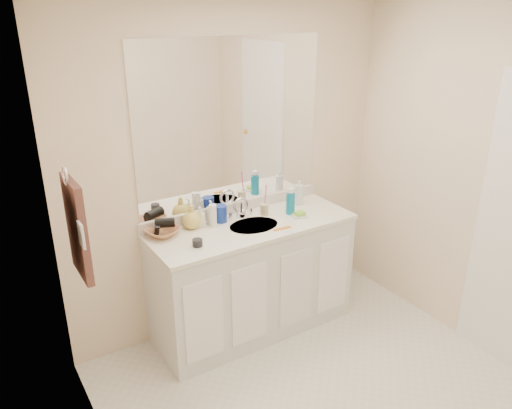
{
  "coord_description": "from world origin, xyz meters",
  "views": [
    {
      "loc": [
        -1.73,
        -1.76,
        2.36
      ],
      "look_at": [
        0.0,
        0.97,
        1.05
      ],
      "focal_mm": 35.0,
      "sensor_mm": 36.0,
      "label": 1
    }
  ],
  "objects": [
    {
      "name": "orange_comb",
      "position": [
        0.13,
        0.84,
        0.88
      ],
      "size": [
        0.14,
        0.04,
        0.01
      ],
      "primitive_type": "cube",
      "rotation": [
        0.0,
        0.0,
        -0.08
      ],
      "color": "orange",
      "rests_on": "countertop"
    },
    {
      "name": "soap_bottle_cream",
      "position": [
        -0.33,
        1.2,
        0.95
      ],
      "size": [
        0.09,
        0.09,
        0.15
      ],
      "primitive_type": "imported",
      "rotation": [
        0.0,
        0.0,
        -0.37
      ],
      "color": "beige",
      "rests_on": "countertop"
    },
    {
      "name": "hair_dryer",
      "position": [
        -0.6,
        1.19,
        0.97
      ],
      "size": [
        0.15,
        0.11,
        0.07
      ],
      "primitive_type": "cylinder",
      "rotation": [
        0.0,
        1.57,
        -0.39
      ],
      "color": "black",
      "rests_on": "wicker_basket"
    },
    {
      "name": "switch_plate",
      "position": [
        -1.27,
        0.57,
        1.3
      ],
      "size": [
        0.01,
        0.08,
        0.13
      ],
      "primitive_type": "cube",
      "color": "silver",
      "rests_on": "wall_left"
    },
    {
      "name": "backsplash",
      "position": [
        0.0,
        1.29,
        0.92
      ],
      "size": [
        1.52,
        0.03,
        0.08
      ],
      "primitive_type": "cube",
      "color": "silver",
      "rests_on": "countertop"
    },
    {
      "name": "clear_pump_bottle",
      "position": [
        0.51,
        1.16,
        0.96
      ],
      "size": [
        0.08,
        0.08,
        0.16
      ],
      "primitive_type": "cylinder",
      "rotation": [
        0.0,
        0.0,
        -0.35
      ],
      "color": "white",
      "rests_on": "countertop"
    },
    {
      "name": "soap_dish",
      "position": [
        0.37,
        0.95,
        0.89
      ],
      "size": [
        0.13,
        0.12,
        0.01
      ],
      "primitive_type": "cube",
      "rotation": [
        0.0,
        0.0,
        -0.32
      ],
      "color": "silver",
      "rests_on": "countertop"
    },
    {
      "name": "countertop",
      "position": [
        0.0,
        1.02,
        0.86
      ],
      "size": [
        1.52,
        0.57,
        0.03
      ],
      "primitive_type": "cube",
      "color": "white",
      "rests_on": "vanity_cabinet"
    },
    {
      "name": "soap_bottle_white",
      "position": [
        -0.24,
        1.2,
        0.97
      ],
      "size": [
        0.08,
        0.08,
        0.17
      ],
      "primitive_type": "imported",
      "rotation": [
        0.0,
        0.0,
        -0.18
      ],
      "color": "silver",
      "rests_on": "countertop"
    },
    {
      "name": "floor",
      "position": [
        0.0,
        0.0,
        0.0
      ],
      "size": [
        2.6,
        2.6,
        0.0
      ],
      "primitive_type": "cube",
      "color": "white",
      "rests_on": "ground"
    },
    {
      "name": "mirror",
      "position": [
        0.0,
        1.29,
        1.56
      ],
      "size": [
        1.48,
        0.01,
        1.2
      ],
      "primitive_type": "cube",
      "color": "white",
      "rests_on": "wall_back"
    },
    {
      "name": "blue_mug",
      "position": [
        -0.17,
        1.19,
        0.94
      ],
      "size": [
        0.1,
        0.1,
        0.12
      ],
      "primitive_type": "cylinder",
      "rotation": [
        0.0,
        0.0,
        -0.13
      ],
      "color": "navy",
      "rests_on": "countertop"
    },
    {
      "name": "wall_back",
      "position": [
        0.0,
        1.3,
        1.2
      ],
      "size": [
        2.6,
        0.02,
        2.4
      ],
      "primitive_type": "cube",
      "color": "#F6E0C1",
      "rests_on": "floor"
    },
    {
      "name": "tan_cup",
      "position": [
        0.17,
        1.12,
        0.92
      ],
      "size": [
        0.06,
        0.06,
        0.09
      ],
      "primitive_type": "cylinder",
      "rotation": [
        0.0,
        0.0,
        -0.0
      ],
      "color": "#C7BE8C",
      "rests_on": "countertop"
    },
    {
      "name": "towel_ring",
      "position": [
        -1.27,
        0.77,
        1.55
      ],
      "size": [
        0.01,
        0.11,
        0.11
      ],
      "primitive_type": "torus",
      "rotation": [
        0.0,
        1.57,
        0.0
      ],
      "color": "silver",
      "rests_on": "wall_left"
    },
    {
      "name": "dark_jar",
      "position": [
        -0.49,
        0.92,
        0.9
      ],
      "size": [
        0.09,
        0.09,
        0.05
      ],
      "primitive_type": "cylinder",
      "rotation": [
        0.0,
        0.0,
        0.35
      ],
      "color": "black",
      "rests_on": "countertop"
    },
    {
      "name": "wall_left",
      "position": [
        -1.3,
        0.0,
        1.2
      ],
      "size": [
        0.02,
        2.6,
        2.4
      ],
      "primitive_type": "cube",
      "color": "#F6E0C1",
      "rests_on": "floor"
    },
    {
      "name": "vanity_cabinet",
      "position": [
        0.0,
        1.02,
        0.42
      ],
      "size": [
        1.5,
        0.55,
        0.85
      ],
      "primitive_type": "cube",
      "color": "silver",
      "rests_on": "floor"
    },
    {
      "name": "extra_white_bottle",
      "position": [
        -0.25,
        1.15,
        0.96
      ],
      "size": [
        0.07,
        0.07,
        0.16
      ],
      "primitive_type": "cylinder",
      "rotation": [
        0.0,
        0.0,
        0.39
      ],
      "color": "white",
      "rests_on": "countertop"
    },
    {
      "name": "sink_basin",
      "position": [
        0.0,
        1.0,
        0.87
      ],
      "size": [
        0.37,
        0.37,
        0.02
      ],
      "primitive_type": "cylinder",
      "color": "beige",
      "rests_on": "countertop"
    },
    {
      "name": "soap_bottle_yellow",
      "position": [
        -0.39,
        1.2,
        0.97
      ],
      "size": [
        0.14,
        0.14,
        0.17
      ],
      "primitive_type": "imported",
      "rotation": [
        0.0,
        0.0,
        -0.09
      ],
      "color": "#DFC757",
      "rests_on": "countertop"
    },
    {
      "name": "wall_right",
      "position": [
        1.3,
        0.0,
        1.2
      ],
      "size": [
        0.02,
        2.6,
        2.4
      ],
      "primitive_type": "cube",
      "color": "#F6E0C1",
      "rests_on": "floor"
    },
    {
      "name": "hand_towel",
      "position": [
        -1.25,
        0.77,
        1.25
      ],
      "size": [
        0.04,
        0.32,
        0.55
      ],
      "primitive_type": "cube",
      "color": "#3E2521",
      "rests_on": "towel_ring"
    },
    {
      "name": "faucet",
      "position": [
        0.0,
        1.18,
        0.94
      ],
      "size": [
        0.02,
        0.02,
        0.11
      ],
      "primitive_type": "cylinder",
      "color": "silver",
      "rests_on": "countertop"
    },
    {
      "name": "toothbrush",
      "position": [
        0.18,
        1.12,
        1.03
      ],
      "size": [
        0.02,
        0.04,
        0.19
      ],
      "primitive_type": "cylinder",
      "rotation": [
        0.14,
        0.0,
        -0.2
      ],
      "color": "#F340A6",
      "rests_on": "tan_cup"
    },
    {
      "name": "mouthwash_bottle",
      "position": [
        0.35,
        1.04,
        0.96
      ],
      "size": [
        0.09,
        0.09,
        0.16
      ],
      "primitive_type": "cylinder",
      "rotation": [
        0.0,
        0.0,
        -0.32
      ],
      "color": "#0C739B",
      "rests_on": "countertop"
    },
    {
      "name": "wicker_basket",
      "position": [
        -0.62,
        1.19,
        0.91
      ],
      "size": [
        0.29,
        0.29,
        0.05
      ],
      "primitive_type": "imported",
      "rotation": [
        0.0,
        0.0,
        0.4
      ],
      "color": "#B37148",
      "rests_on": "countertop"
    },
    {
      "name": "green_soap",
      "position": [
        0.37,
        0.95,
        0.9
      ],
      "size": [
        0.08,
        0.06,
        0.03
      ],
      "primitive_type": "cube",
      "rotation": [
        0.0,
        0.0,
        -0.1
      ],
      "color": "#83CB31",
      "rests_on": "soap_dish"
    }
  ]
}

